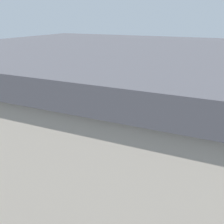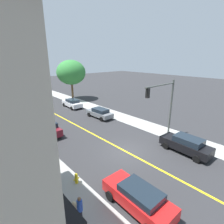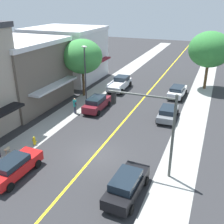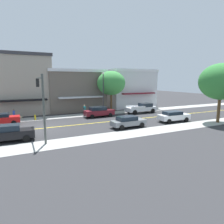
{
  "view_description": "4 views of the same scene",
  "coord_description": "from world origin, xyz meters",
  "px_view_note": "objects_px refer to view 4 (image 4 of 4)",
  "views": [
    {
      "loc": [
        -22.23,
        -6.32,
        11.14
      ],
      "look_at": [
        -0.12,
        4.58,
        2.31
      ],
      "focal_mm": 43.07,
      "sensor_mm": 36.0,
      "label": 1
    },
    {
      "loc": [
        -10.91,
        -10.04,
        8.7
      ],
      "look_at": [
        2.77,
        5.09,
        2.2
      ],
      "focal_mm": 27.97,
      "sensor_mm": 36.0,
      "label": 2
    },
    {
      "loc": [
        8.53,
        -17.37,
        12.12
      ],
      "look_at": [
        -0.29,
        4.41,
        2.08
      ],
      "focal_mm": 42.72,
      "sensor_mm": 36.0,
      "label": 3
    },
    {
      "loc": [
        24.82,
        -2.8,
        5.83
      ],
      "look_at": [
        1.55,
        8.48,
        1.63
      ],
      "focal_mm": 31.52,
      "sensor_mm": 36.0,
      "label": 4
    }
  ],
  "objects_px": {
    "traffic_light_mast": "(41,96)",
    "red_sedan_left_curb": "(0,119)",
    "fire_hydrant": "(35,117)",
    "small_dog": "(20,117)",
    "white_sedan_right_curb": "(174,116)",
    "white_pickup_truck": "(142,108)",
    "pedestrian_teal_shirt": "(85,110)",
    "street_lamp": "(103,89)",
    "maroon_sedan_left_curb": "(99,112)",
    "street_tree_left_near": "(111,83)",
    "street_tree_right_corner": "(221,82)",
    "pedestrian_blue_shirt": "(14,114)",
    "black_sedan_right_curb": "(8,133)",
    "grey_sedan_right_curb": "(128,122)",
    "parking_meter": "(84,110)"
  },
  "relations": [
    {
      "from": "traffic_light_mast",
      "to": "red_sedan_left_curb",
      "type": "relative_size",
      "value": 1.39
    },
    {
      "from": "street_lamp",
      "to": "street_tree_left_near",
      "type": "bearing_deg",
      "value": 124.06
    },
    {
      "from": "street_lamp",
      "to": "white_sedan_right_curb",
      "type": "relative_size",
      "value": 1.51
    },
    {
      "from": "street_tree_right_corner",
      "to": "red_sedan_left_curb",
      "type": "relative_size",
      "value": 1.77
    },
    {
      "from": "traffic_light_mast",
      "to": "maroon_sedan_left_curb",
      "type": "distance_m",
      "value": 13.47
    },
    {
      "from": "street_tree_right_corner",
      "to": "black_sedan_right_curb",
      "type": "height_order",
      "value": "street_tree_right_corner"
    },
    {
      "from": "street_tree_left_near",
      "to": "pedestrian_teal_shirt",
      "type": "xyz_separation_m",
      "value": [
        1.9,
        -5.78,
        -4.33
      ]
    },
    {
      "from": "fire_hydrant",
      "to": "small_dog",
      "type": "height_order",
      "value": "fire_hydrant"
    },
    {
      "from": "black_sedan_right_curb",
      "to": "white_pickup_truck",
      "type": "bearing_deg",
      "value": 23.93
    },
    {
      "from": "white_sedan_right_curb",
      "to": "pedestrian_teal_shirt",
      "type": "xyz_separation_m",
      "value": [
        -9.88,
        -9.94,
        0.17
      ]
    },
    {
      "from": "white_sedan_right_curb",
      "to": "street_tree_left_near",
      "type": "bearing_deg",
      "value": 112.17
    },
    {
      "from": "red_sedan_left_curb",
      "to": "parking_meter",
      "type": "bearing_deg",
      "value": 8.16
    },
    {
      "from": "red_sedan_left_curb",
      "to": "traffic_light_mast",
      "type": "bearing_deg",
      "value": -63.81
    },
    {
      "from": "street_tree_left_near",
      "to": "street_lamp",
      "type": "distance_m",
      "value": 2.87
    },
    {
      "from": "street_lamp",
      "to": "maroon_sedan_left_curb",
      "type": "bearing_deg",
      "value": -37.6
    },
    {
      "from": "street_tree_right_corner",
      "to": "fire_hydrant",
      "type": "height_order",
      "value": "street_tree_right_corner"
    },
    {
      "from": "grey_sedan_right_curb",
      "to": "pedestrian_blue_shirt",
      "type": "xyz_separation_m",
      "value": [
        -11.45,
        -12.78,
        0.09
      ]
    },
    {
      "from": "pedestrian_teal_shirt",
      "to": "pedestrian_blue_shirt",
      "type": "bearing_deg",
      "value": 126.29
    },
    {
      "from": "street_tree_left_near",
      "to": "small_dog",
      "type": "height_order",
      "value": "street_tree_left_near"
    },
    {
      "from": "street_tree_right_corner",
      "to": "pedestrian_teal_shirt",
      "type": "height_order",
      "value": "street_tree_right_corner"
    },
    {
      "from": "white_sedan_right_curb",
      "to": "pedestrian_blue_shirt",
      "type": "relative_size",
      "value": 2.94
    },
    {
      "from": "street_tree_right_corner",
      "to": "white_sedan_right_curb",
      "type": "xyz_separation_m",
      "value": [
        -3.12,
        -5.2,
        -4.84
      ]
    },
    {
      "from": "street_lamp",
      "to": "street_tree_right_corner",
      "type": "bearing_deg",
      "value": 40.88
    },
    {
      "from": "white_sedan_right_curb",
      "to": "pedestrian_teal_shirt",
      "type": "height_order",
      "value": "pedestrian_teal_shirt"
    },
    {
      "from": "maroon_sedan_left_curb",
      "to": "black_sedan_right_curb",
      "type": "bearing_deg",
      "value": -148.04
    },
    {
      "from": "street_tree_right_corner",
      "to": "traffic_light_mast",
      "type": "height_order",
      "value": "street_tree_right_corner"
    },
    {
      "from": "traffic_light_mast",
      "to": "white_pickup_truck",
      "type": "bearing_deg",
      "value": -63.08
    },
    {
      "from": "street_tree_right_corner",
      "to": "traffic_light_mast",
      "type": "bearing_deg",
      "value": -95.61
    },
    {
      "from": "maroon_sedan_left_curb",
      "to": "pedestrian_teal_shirt",
      "type": "height_order",
      "value": "pedestrian_teal_shirt"
    },
    {
      "from": "grey_sedan_right_curb",
      "to": "maroon_sedan_left_curb",
      "type": "bearing_deg",
      "value": 92.07
    },
    {
      "from": "black_sedan_right_curb",
      "to": "pedestrian_blue_shirt",
      "type": "height_order",
      "value": "black_sedan_right_curb"
    },
    {
      "from": "red_sedan_left_curb",
      "to": "pedestrian_blue_shirt",
      "type": "xyz_separation_m",
      "value": [
        -3.01,
        1.56,
        0.05
      ]
    },
    {
      "from": "street_tree_left_near",
      "to": "street_lamp",
      "type": "xyz_separation_m",
      "value": [
        1.51,
        -2.23,
        -0.97
      ]
    },
    {
      "from": "street_tree_left_near",
      "to": "white_sedan_right_curb",
      "type": "distance_m",
      "value": 13.28
    },
    {
      "from": "street_tree_left_near",
      "to": "black_sedan_right_curb",
      "type": "distance_m",
      "value": 20.97
    },
    {
      "from": "red_sedan_left_curb",
      "to": "white_pickup_truck",
      "type": "distance_m",
      "value": 22.13
    },
    {
      "from": "parking_meter",
      "to": "pedestrian_blue_shirt",
      "type": "distance_m",
      "value": 10.41
    },
    {
      "from": "white_sedan_right_curb",
      "to": "white_pickup_truck",
      "type": "distance_m",
      "value": 8.2
    },
    {
      "from": "red_sedan_left_curb",
      "to": "maroon_sedan_left_curb",
      "type": "relative_size",
      "value": 0.97
    },
    {
      "from": "street_tree_left_near",
      "to": "street_tree_right_corner",
      "type": "height_order",
      "value": "street_tree_right_corner"
    },
    {
      "from": "black_sedan_right_curb",
      "to": "street_lamp",
      "type": "bearing_deg",
      "value": 38.06
    },
    {
      "from": "street_lamp",
      "to": "pedestrian_blue_shirt",
      "type": "xyz_separation_m",
      "value": [
        -0.93,
        -14.0,
        -3.47
      ]
    },
    {
      "from": "fire_hydrant",
      "to": "red_sedan_left_curb",
      "type": "height_order",
      "value": "red_sedan_left_curb"
    },
    {
      "from": "street_tree_left_near",
      "to": "maroon_sedan_left_curb",
      "type": "distance_m",
      "value": 7.08
    },
    {
      "from": "traffic_light_mast",
      "to": "white_sedan_right_curb",
      "type": "bearing_deg",
      "value": -87.17
    },
    {
      "from": "white_sedan_right_curb",
      "to": "white_pickup_truck",
      "type": "xyz_separation_m",
      "value": [
        -8.2,
        0.17,
        0.09
      ]
    },
    {
      "from": "small_dog",
      "to": "white_pickup_truck",
      "type": "bearing_deg",
      "value": 166.89
    },
    {
      "from": "fire_hydrant",
      "to": "grey_sedan_right_curb",
      "type": "xyz_separation_m",
      "value": [
        10.01,
        9.98,
        0.36
      ]
    },
    {
      "from": "maroon_sedan_left_curb",
      "to": "grey_sedan_right_curb",
      "type": "bearing_deg",
      "value": -86.87
    },
    {
      "from": "parking_meter",
      "to": "small_dog",
      "type": "bearing_deg",
      "value": -98.07
    }
  ]
}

